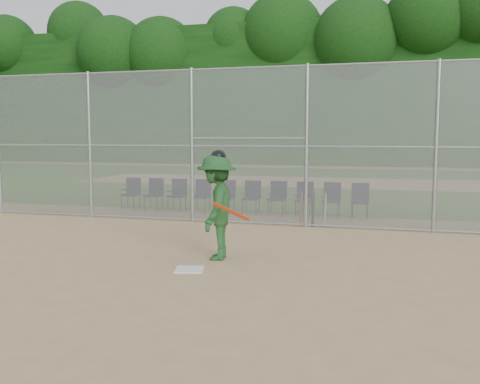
# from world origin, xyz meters

# --- Properties ---
(ground) EXTENTS (100.00, 100.00, 0.00)m
(ground) POSITION_xyz_m (0.00, 0.00, 0.00)
(ground) COLOR tan
(ground) RESTS_ON ground
(grass_strip) EXTENTS (100.00, 100.00, 0.00)m
(grass_strip) POSITION_xyz_m (0.00, 18.00, 0.01)
(grass_strip) COLOR #2F601C
(grass_strip) RESTS_ON ground
(dirt_patch_far) EXTENTS (24.00, 24.00, 0.00)m
(dirt_patch_far) POSITION_xyz_m (0.00, 18.00, 0.01)
(dirt_patch_far) COLOR tan
(dirt_patch_far) RESTS_ON ground
(backstop_fence) EXTENTS (16.09, 0.09, 4.00)m
(backstop_fence) POSITION_xyz_m (0.00, 5.00, 2.07)
(backstop_fence) COLOR gray
(backstop_fence) RESTS_ON ground
(treeline) EXTENTS (81.00, 60.00, 11.00)m
(treeline) POSITION_xyz_m (0.00, 20.00, 5.50)
(treeline) COLOR black
(treeline) RESTS_ON ground
(home_plate) EXTENTS (0.57, 0.57, 0.02)m
(home_plate) POSITION_xyz_m (-0.24, 0.18, 0.01)
(home_plate) COLOR white
(home_plate) RESTS_ON ground
(batter_at_plate) EXTENTS (1.08, 1.41, 2.01)m
(batter_at_plate) POSITION_xyz_m (-0.05, 1.10, 0.97)
(batter_at_plate) COLOR #1F4E22
(batter_at_plate) RESTS_ON ground
(spare_bats) EXTENTS (0.66, 0.26, 0.85)m
(spare_bats) POSITION_xyz_m (1.16, 5.15, 0.42)
(spare_bats) COLOR #D84C14
(spare_bats) RESTS_ON ground
(chair_0) EXTENTS (0.54, 0.52, 0.96)m
(chair_0) POSITION_xyz_m (-4.72, 6.78, 0.48)
(chair_0) COLOR #0E0E34
(chair_0) RESTS_ON ground
(chair_1) EXTENTS (0.54, 0.52, 0.96)m
(chair_1) POSITION_xyz_m (-3.95, 6.78, 0.48)
(chair_1) COLOR #0E0E34
(chair_1) RESTS_ON ground
(chair_2) EXTENTS (0.54, 0.52, 0.96)m
(chair_2) POSITION_xyz_m (-3.18, 6.78, 0.48)
(chair_2) COLOR #0E0E34
(chair_2) RESTS_ON ground
(chair_3) EXTENTS (0.54, 0.52, 0.96)m
(chair_3) POSITION_xyz_m (-2.41, 6.78, 0.48)
(chair_3) COLOR #0E0E34
(chair_3) RESTS_ON ground
(chair_4) EXTENTS (0.54, 0.52, 0.96)m
(chair_4) POSITION_xyz_m (-1.64, 6.78, 0.48)
(chair_4) COLOR #0E0E34
(chair_4) RESTS_ON ground
(chair_5) EXTENTS (0.54, 0.52, 0.96)m
(chair_5) POSITION_xyz_m (-0.87, 6.78, 0.48)
(chair_5) COLOR #0E0E34
(chair_5) RESTS_ON ground
(chair_6) EXTENTS (0.54, 0.52, 0.96)m
(chair_6) POSITION_xyz_m (-0.10, 6.78, 0.48)
(chair_6) COLOR #0E0E34
(chair_6) RESTS_ON ground
(chair_7) EXTENTS (0.54, 0.52, 0.96)m
(chair_7) POSITION_xyz_m (0.68, 6.78, 0.48)
(chair_7) COLOR #0E0E34
(chair_7) RESTS_ON ground
(chair_8) EXTENTS (0.54, 0.52, 0.96)m
(chair_8) POSITION_xyz_m (1.45, 6.78, 0.48)
(chair_8) COLOR #0E0E34
(chair_8) RESTS_ON ground
(chair_9) EXTENTS (0.54, 0.52, 0.96)m
(chair_9) POSITION_xyz_m (2.22, 6.78, 0.48)
(chair_9) COLOR #0E0E34
(chair_9) RESTS_ON ground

